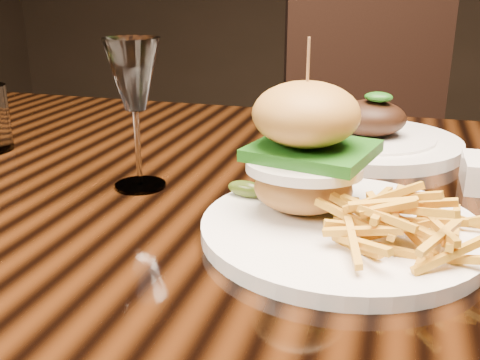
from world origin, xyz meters
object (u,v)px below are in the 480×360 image
(dining_table, at_px, (319,253))
(wine_glass, at_px, (134,80))
(burger_plate, at_px, (335,189))
(chair_far, at_px, (372,156))
(far_dish, at_px, (369,138))

(dining_table, height_order, wine_glass, wine_glass)
(burger_plate, relative_size, chair_far, 0.29)
(chair_far, bearing_deg, burger_plate, -109.01)
(burger_plate, distance_m, chair_far, 1.02)
(wine_glass, xyz_separation_m, chair_far, (0.23, 0.92, -0.34))
(burger_plate, distance_m, far_dish, 0.32)
(dining_table, height_order, chair_far, chair_far)
(burger_plate, relative_size, far_dish, 1.02)
(dining_table, bearing_deg, far_dish, 79.89)
(dining_table, distance_m, burger_plate, 0.16)
(wine_glass, bearing_deg, dining_table, 9.18)
(dining_table, bearing_deg, burger_plate, -76.02)
(dining_table, height_order, far_dish, far_dish)
(burger_plate, height_order, wine_glass, burger_plate)
(dining_table, xyz_separation_m, chair_far, (0.02, 0.89, -0.13))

